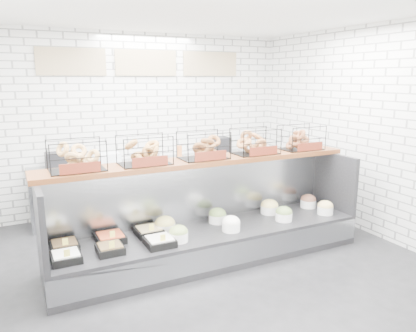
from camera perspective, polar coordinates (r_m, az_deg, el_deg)
ground at (r=5.07m, az=2.03°, el=-14.12°), size 5.50×5.50×0.00m
room_shell at (r=5.08m, az=-1.06°, el=10.07°), size 5.02×5.51×3.01m
display_case at (r=5.21m, az=0.16°, el=-9.40°), size 4.00×0.90×1.20m
bagel_shelf at (r=5.08m, az=-0.67°, el=2.41°), size 4.10×0.50×0.40m
prep_counter at (r=7.01m, az=-7.48°, el=-2.57°), size 4.00×0.60×1.20m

